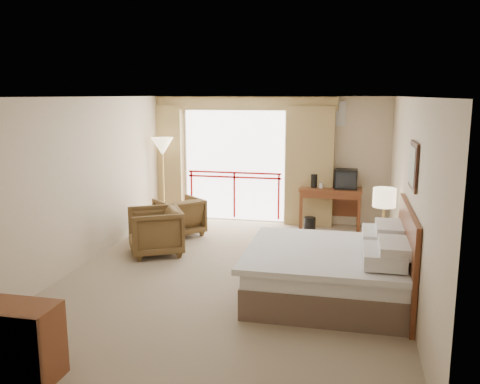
% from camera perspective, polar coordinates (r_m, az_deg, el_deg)
% --- Properties ---
extents(floor, '(7.00, 7.00, 0.00)m').
position_cam_1_polar(floor, '(7.95, -0.70, -9.22)').
color(floor, '#88775D').
rests_on(floor, ground).
extents(ceiling, '(7.00, 7.00, 0.00)m').
position_cam_1_polar(ceiling, '(7.47, -0.75, 10.63)').
color(ceiling, white).
rests_on(ceiling, wall_back).
extents(wall_back, '(5.00, 0.00, 5.00)m').
position_cam_1_polar(wall_back, '(10.99, 3.47, 3.63)').
color(wall_back, '#C6B394').
rests_on(wall_back, ground).
extents(wall_front, '(5.00, 0.00, 5.00)m').
position_cam_1_polar(wall_front, '(4.36, -11.43, -7.79)').
color(wall_front, '#C6B394').
rests_on(wall_front, ground).
extents(wall_left, '(0.00, 7.00, 7.00)m').
position_cam_1_polar(wall_left, '(8.51, -17.34, 1.04)').
color(wall_left, '#C6B394').
rests_on(wall_left, ground).
extents(wall_right, '(0.00, 7.00, 7.00)m').
position_cam_1_polar(wall_right, '(7.44, 18.37, -0.39)').
color(wall_right, '#C6B394').
rests_on(wall_right, ground).
extents(balcony_door, '(2.40, 0.00, 2.40)m').
position_cam_1_polar(balcony_door, '(11.14, -0.63, 2.97)').
color(balcony_door, white).
rests_on(balcony_door, wall_back).
extents(balcony_railing, '(2.09, 0.03, 1.02)m').
position_cam_1_polar(balcony_railing, '(11.18, -0.64, 0.98)').
color(balcony_railing, '#A10D12').
rests_on(balcony_railing, wall_back).
extents(curtain_left, '(1.00, 0.26, 2.50)m').
position_cam_1_polar(curtain_left, '(11.50, -8.82, 3.34)').
color(curtain_left, olive).
rests_on(curtain_left, wall_back).
extents(curtain_right, '(1.00, 0.26, 2.50)m').
position_cam_1_polar(curtain_right, '(10.75, 7.82, 2.85)').
color(curtain_right, olive).
rests_on(curtain_right, wall_back).
extents(valance, '(4.40, 0.22, 0.28)m').
position_cam_1_polar(valance, '(10.94, -0.76, 9.92)').
color(valance, olive).
rests_on(valance, wall_back).
extents(hvac_vent, '(0.50, 0.04, 0.50)m').
position_cam_1_polar(hvac_vent, '(10.75, 10.44, 8.66)').
color(hvac_vent, silver).
rests_on(hvac_vent, wall_back).
extents(bed, '(2.13, 2.06, 0.97)m').
position_cam_1_polar(bed, '(7.07, 10.17, -8.75)').
color(bed, brown).
rests_on(bed, floor).
extents(headboard, '(0.06, 2.10, 1.30)m').
position_cam_1_polar(headboard, '(7.02, 18.18, -6.92)').
color(headboard, '#572410').
rests_on(headboard, wall_right).
extents(framed_art, '(0.04, 0.72, 0.60)m').
position_cam_1_polar(framed_art, '(6.77, 18.87, 2.81)').
color(framed_art, black).
rests_on(framed_art, wall_right).
extents(nightstand, '(0.44, 0.52, 0.62)m').
position_cam_1_polar(nightstand, '(8.52, 15.64, -6.08)').
color(nightstand, '#572410').
rests_on(nightstand, floor).
extents(table_lamp, '(0.36, 0.36, 0.64)m').
position_cam_1_polar(table_lamp, '(8.37, 15.91, -0.69)').
color(table_lamp, tan).
rests_on(table_lamp, nightstand).
extents(phone, '(0.21, 0.18, 0.08)m').
position_cam_1_polar(phone, '(8.28, 15.47, -4.06)').
color(phone, black).
rests_on(phone, nightstand).
extents(desk, '(1.27, 0.61, 0.83)m').
position_cam_1_polar(desk, '(10.76, 10.15, -0.47)').
color(desk, '#572410').
rests_on(desk, floor).
extents(tv, '(0.45, 0.36, 0.41)m').
position_cam_1_polar(tv, '(10.63, 11.82, 1.42)').
color(tv, black).
rests_on(tv, desk).
extents(coffee_maker, '(0.15, 0.15, 0.28)m').
position_cam_1_polar(coffee_maker, '(10.67, 8.31, 1.24)').
color(coffee_maker, black).
rests_on(coffee_maker, desk).
extents(cup, '(0.09, 0.09, 0.11)m').
position_cam_1_polar(cup, '(10.62, 9.09, 0.71)').
color(cup, white).
rests_on(cup, desk).
extents(wastebasket, '(0.25, 0.25, 0.30)m').
position_cam_1_polar(wastebasket, '(10.39, 7.83, -3.63)').
color(wastebasket, black).
rests_on(wastebasket, floor).
extents(armchair_far, '(1.14, 1.14, 0.75)m').
position_cam_1_polar(armchair_far, '(10.17, -6.78, -4.79)').
color(armchair_far, '#4D361B').
rests_on(armchair_far, floor).
extents(armchair_near, '(1.20, 1.19, 0.81)m').
position_cam_1_polar(armchair_near, '(9.04, -9.42, -6.86)').
color(armchair_near, '#4D361B').
rests_on(armchair_near, floor).
extents(side_table, '(0.53, 0.53, 0.58)m').
position_cam_1_polar(side_table, '(9.75, -9.55, -3.13)').
color(side_table, black).
rests_on(side_table, floor).
extents(book, '(0.26, 0.27, 0.02)m').
position_cam_1_polar(book, '(9.71, -9.59, -2.06)').
color(book, white).
rests_on(book, side_table).
extents(floor_lamp, '(0.47, 0.47, 1.84)m').
position_cam_1_polar(floor_lamp, '(10.95, -8.70, 4.72)').
color(floor_lamp, tan).
rests_on(floor_lamp, floor).
extents(dresser, '(1.14, 0.48, 0.76)m').
position_cam_1_polar(dresser, '(5.63, -25.25, -14.89)').
color(dresser, '#572410').
rests_on(dresser, floor).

